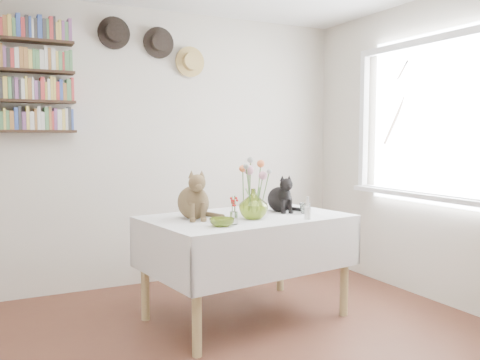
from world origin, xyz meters
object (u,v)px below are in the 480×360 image
dining_table (246,241)px  flower_vase (253,204)px  tabby_cat (193,194)px  bookshelf_unit (8,75)px  black_cat (280,193)px

dining_table → flower_vase: bearing=-95.9°
dining_table → tabby_cat: 0.54m
flower_vase → bookshelf_unit: size_ratio=0.22×
bookshelf_unit → flower_vase: bearing=-40.4°
dining_table → black_cat: size_ratio=5.25×
flower_vase → bookshelf_unit: bearing=139.6°
flower_vase → black_cat: bearing=32.0°
tabby_cat → black_cat: (0.73, 0.02, -0.03)m
black_cat → flower_vase: black_cat is taller
dining_table → bookshelf_unit: 2.28m
bookshelf_unit → tabby_cat: bearing=-43.7°
tabby_cat → bookshelf_unit: (-1.13, 1.08, 0.89)m
tabby_cat → bookshelf_unit: size_ratio=0.36×
black_cat → bookshelf_unit: 2.33m
black_cat → flower_vase: 0.42m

